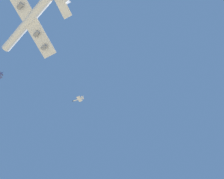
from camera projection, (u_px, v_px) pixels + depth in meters
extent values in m
cylinder|color=white|center=(29.00, 21.00, 139.27)|extent=(61.03, 41.51, 6.40)
cube|color=white|center=(30.00, 20.00, 137.87)|extent=(50.74, 48.44, 16.26)
cylinder|color=gray|center=(44.00, 47.00, 142.29)|extent=(5.83, 5.20, 3.00)
cylinder|color=gray|center=(36.00, 34.00, 139.07)|extent=(5.83, 5.20, 3.00)
cylinder|color=gray|center=(20.00, 6.00, 132.63)|extent=(5.83, 5.20, 3.00)
cube|color=white|center=(64.00, 3.00, 139.13)|extent=(7.91, 8.14, 10.23)
cube|color=white|center=(61.00, 3.00, 132.31)|extent=(20.43, 19.72, 6.26)
cube|color=#38478C|center=(2.00, 73.00, 181.88)|extent=(1.74, 1.93, 2.60)
cube|color=#38478C|center=(1.00, 74.00, 180.46)|extent=(4.92, 4.68, 0.20)
cylinder|color=silver|center=(78.00, 99.00, 211.93)|extent=(9.34, 11.05, 1.50)
cone|color=black|center=(73.00, 101.00, 213.58)|extent=(2.42, 2.50, 1.50)
cube|color=silver|center=(79.00, 99.00, 211.44)|extent=(8.99, 8.45, 0.24)
cube|color=silver|center=(83.00, 97.00, 212.32)|extent=(1.66, 1.99, 2.60)
cube|color=silver|center=(82.00, 98.00, 210.89)|extent=(4.99, 4.57, 0.20)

